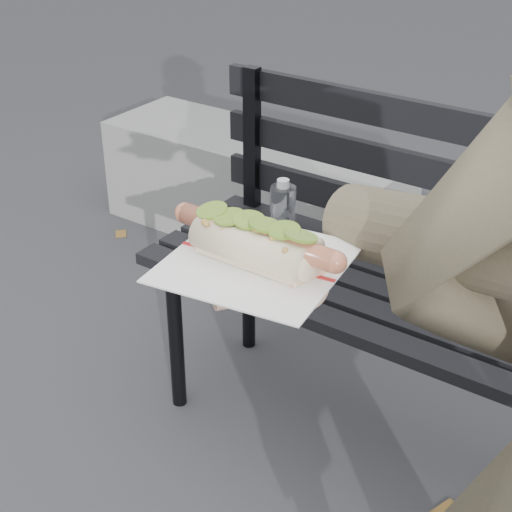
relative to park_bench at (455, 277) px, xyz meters
The scene contains 3 objects.
park_bench is the anchor object (origin of this frame).
concrete_block 1.33m from the park_bench, 145.99° to the left, with size 1.20×0.40×0.40m, color slate.
held_hotdog 1.05m from the park_bench, 71.93° to the right, with size 0.64×0.30×0.20m.
Camera 1 is at (0.44, -0.66, 1.46)m, focal length 55.00 mm.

